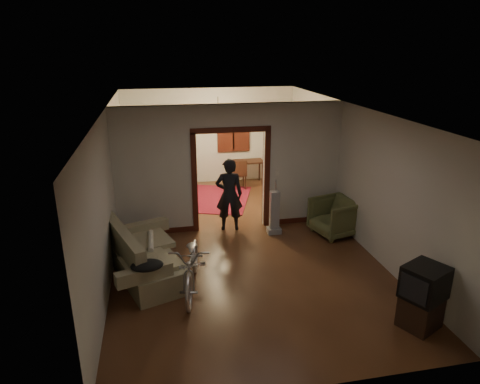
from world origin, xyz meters
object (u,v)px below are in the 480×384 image
object	(u,v)px
bicycle	(193,264)
armchair	(335,217)
person	(229,195)
locker	(163,157)
sofa	(145,252)
desk	(247,172)

from	to	relation	value
bicycle	armchair	xyz separation A→B (m)	(3.25, 1.64, -0.07)
bicycle	person	world-z (taller)	person
bicycle	person	bearing A→B (deg)	76.06
bicycle	locker	world-z (taller)	locker
person	sofa	bearing A→B (deg)	50.27
armchair	bicycle	bearing A→B (deg)	-78.39
desk	locker	bearing A→B (deg)	169.01
armchair	locker	size ratio (longest dim) A/B	0.46
bicycle	desk	bearing A→B (deg)	78.64
person	locker	size ratio (longest dim) A/B	0.86
sofa	desk	size ratio (longest dim) A/B	2.19
bicycle	armchair	distance (m)	3.64
sofa	person	distance (m)	2.54
sofa	locker	xyz separation A→B (m)	(0.47, 4.86, 0.49)
person	desk	xyz separation A→B (m)	(1.12, 3.21, -0.48)
bicycle	person	distance (m)	2.61
armchair	person	distance (m)	2.36
locker	desk	xyz separation A→B (m)	(2.47, 0.08, -0.62)
sofa	armchair	xyz separation A→B (m)	(4.04, 1.01, -0.06)
person	locker	bearing A→B (deg)	-59.79
person	desk	world-z (taller)	person
person	locker	world-z (taller)	locker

